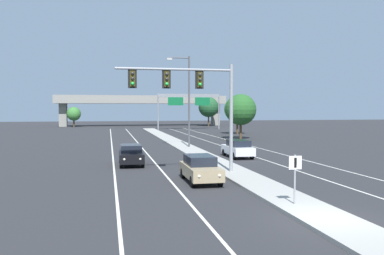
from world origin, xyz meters
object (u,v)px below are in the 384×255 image
median_sign_post (295,172)px  car_oncoming_black (131,154)px  car_oncoming_tan (200,168)px  tree_far_left_b (74,114)px  tree_far_right_c (209,107)px  overhead_signal_mast (192,92)px  street_lamp_median (187,96)px  car_receding_white (238,148)px  tree_far_right_a (237,109)px  tree_far_right_b (241,110)px  highway_sign_gantry (189,100)px

median_sign_post → car_oncoming_black: median_sign_post is taller
car_oncoming_tan → tree_far_left_b: size_ratio=0.94×
car_oncoming_tan → tree_far_right_c: bearing=75.7°
car_oncoming_tan → tree_far_right_c: size_ratio=0.61×
overhead_signal_mast → street_lamp_median: 18.20m
overhead_signal_mast → tree_far_right_c: 74.77m
street_lamp_median → tree_far_left_b: 58.82m
car_receding_white → tree_far_right_a: tree_far_right_a is taller
tree_far_right_c → tree_far_right_a: (-2.75, -31.64, -0.46)m
overhead_signal_mast → tree_far_left_b: 75.55m
street_lamp_median → tree_far_right_b: street_lamp_median is taller
car_oncoming_black → tree_far_left_b: (-9.79, 68.73, 2.29)m
median_sign_post → street_lamp_median: street_lamp_median is taller
tree_far_left_b → car_oncoming_tan: bearing=-80.1°
median_sign_post → tree_far_left_b: tree_far_left_b is taller
tree_far_right_a → car_receding_white: bearing=-107.9°
street_lamp_median → car_oncoming_tan: 21.45m
street_lamp_median → highway_sign_gantry: 40.28m
tree_far_right_b → car_oncoming_black: bearing=-125.2°
tree_far_right_b → tree_far_right_a: 11.53m
median_sign_post → car_oncoming_black: 16.51m
median_sign_post → highway_sign_gantry: (8.46, 67.03, 4.58)m
car_receding_white → tree_far_left_b: size_ratio=0.94×
car_oncoming_tan → median_sign_post: bearing=-68.5°
tree_far_right_c → tree_far_right_b: size_ratio=1.12×
street_lamp_median → tree_far_right_c: street_lamp_median is taller
street_lamp_median → tree_far_left_b: (-16.62, 56.36, -2.68)m
car_oncoming_black → tree_far_right_b: size_ratio=0.69×
car_oncoming_black → tree_far_right_b: 29.56m
car_oncoming_black → tree_far_right_c: tree_far_right_c is taller
overhead_signal_mast → car_oncoming_tan: overhead_signal_mast is taller
highway_sign_gantry → car_receding_white: bearing=-96.1°
overhead_signal_mast → tree_far_right_c: overhead_signal_mast is taller
median_sign_post → tree_far_right_b: bearing=75.0°
car_oncoming_black → car_receding_white: bearing=17.0°
street_lamp_median → tree_far_right_a: street_lamp_median is taller
overhead_signal_mast → highway_sign_gantry: 58.48m
median_sign_post → tree_far_right_a: 52.18m
overhead_signal_mast → car_oncoming_tan: size_ratio=1.75×
highway_sign_gantry → tree_far_right_c: size_ratio=1.83×
car_receding_white → highway_sign_gantry: bearing=83.9°
median_sign_post → highway_sign_gantry: 67.72m
median_sign_post → car_oncoming_tan: 7.50m
car_receding_white → tree_far_right_b: size_ratio=0.69×
overhead_signal_mast → car_receding_white: (5.94, 8.52, -4.66)m
car_oncoming_black → tree_far_left_b: 69.46m
overhead_signal_mast → car_oncoming_tan: bearing=-91.1°
median_sign_post → tree_far_right_c: 83.61m
street_lamp_median → car_oncoming_black: bearing=-118.9°
overhead_signal_mast → tree_far_right_b: overhead_signal_mast is taller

